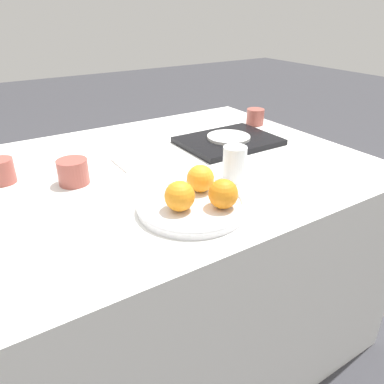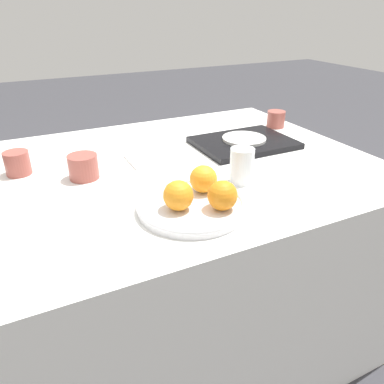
{
  "view_description": "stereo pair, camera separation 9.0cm",
  "coord_description": "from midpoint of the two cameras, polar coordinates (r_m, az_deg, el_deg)",
  "views": [
    {
      "loc": [
        -0.54,
        -0.97,
        1.17
      ],
      "look_at": [
        -0.11,
        -0.29,
        0.76
      ],
      "focal_mm": 35.0,
      "sensor_mm": 36.0,
      "label": 1
    },
    {
      "loc": [
        -0.46,
        -1.01,
        1.17
      ],
      "look_at": [
        -0.11,
        -0.29,
        0.76
      ],
      "focal_mm": 35.0,
      "sensor_mm": 36.0,
      "label": 2
    }
  ],
  "objects": [
    {
      "name": "ground_plane",
      "position": [
        1.61,
        -4.25,
        -19.72
      ],
      "size": [
        12.0,
        12.0,
        0.0
      ],
      "primitive_type": "plane",
      "color": "#38383D"
    },
    {
      "name": "table",
      "position": [
        1.38,
        -4.75,
        -9.49
      ],
      "size": [
        1.21,
        0.98,
        0.71
      ],
      "color": "white",
      "rests_on": "ground_plane"
    },
    {
      "name": "fruit_platter",
      "position": [
        0.92,
        -2.81,
        -2.11
      ],
      "size": [
        0.27,
        0.27,
        0.03
      ],
      "color": "silver",
      "rests_on": "table"
    },
    {
      "name": "orange_0",
      "position": [
        0.88,
        -4.85,
        -0.71
      ],
      "size": [
        0.07,
        0.07,
        0.07
      ],
      "color": "orange",
      "rests_on": "fruit_platter"
    },
    {
      "name": "orange_1",
      "position": [
        0.88,
        1.89,
        -0.36
      ],
      "size": [
        0.07,
        0.07,
        0.07
      ],
      "color": "orange",
      "rests_on": "fruit_platter"
    },
    {
      "name": "orange_2",
      "position": [
        0.96,
        -1.39,
        2.02
      ],
      "size": [
        0.07,
        0.07,
        0.07
      ],
      "color": "orange",
      "rests_on": "fruit_platter"
    },
    {
      "name": "water_glass",
      "position": [
        1.06,
        4.08,
        4.26
      ],
      "size": [
        0.07,
        0.07,
        0.1
      ],
      "color": "silver",
      "rests_on": "table"
    },
    {
      "name": "serving_tray",
      "position": [
        1.37,
        3.69,
        7.72
      ],
      "size": [
        0.34,
        0.25,
        0.02
      ],
      "color": "black",
      "rests_on": "table"
    },
    {
      "name": "side_plate",
      "position": [
        1.37,
        3.71,
        8.31
      ],
      "size": [
        0.16,
        0.16,
        0.01
      ],
      "color": "silver",
      "rests_on": "serving_tray"
    },
    {
      "name": "cup_0",
      "position": [
        1.2,
        -29.04,
        2.75
      ],
      "size": [
        0.07,
        0.07,
        0.07
      ],
      "color": "#9E4C42",
      "rests_on": "table"
    },
    {
      "name": "cup_1",
      "position": [
        1.11,
        -19.91,
        2.85
      ],
      "size": [
        0.09,
        0.09,
        0.07
      ],
      "color": "#9E4C42",
      "rests_on": "table"
    },
    {
      "name": "cup_2",
      "position": [
        1.6,
        8.0,
        11.25
      ],
      "size": [
        0.07,
        0.07,
        0.07
      ],
      "color": "#9E4C42",
      "rests_on": "table"
    },
    {
      "name": "napkin",
      "position": [
        1.22,
        -10.6,
        4.59
      ],
      "size": [
        0.13,
        0.13,
        0.01
      ],
      "color": "white",
      "rests_on": "table"
    }
  ]
}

